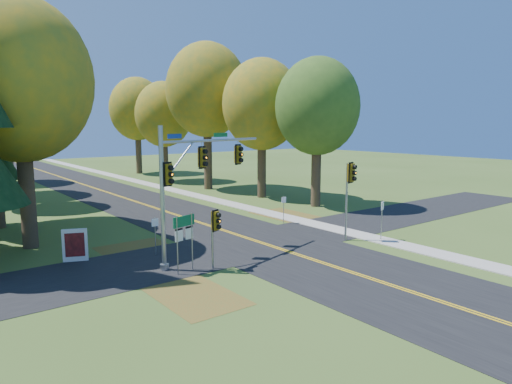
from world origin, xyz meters
TOP-DOWN VIEW (x-y plane):
  - ground at (0.00, 0.00)m, footprint 160.00×160.00m
  - road_main at (0.00, 0.00)m, footprint 8.00×160.00m
  - road_cross at (0.00, 2.00)m, footprint 60.00×6.00m
  - centerline_left at (-0.10, 0.00)m, footprint 0.10×160.00m
  - centerline_right at (0.10, 0.00)m, footprint 0.10×160.00m
  - sidewalk_east at (6.20, 0.00)m, footprint 1.60×160.00m
  - leaf_patch_w_near at (-6.50, 4.00)m, footprint 4.00×6.00m
  - leaf_patch_e at (6.80, 6.00)m, footprint 3.50×8.00m
  - leaf_patch_w_far at (-7.50, -3.00)m, footprint 3.00×5.00m
  - tree_w_a at (-11.13, 9.38)m, footprint 8.00×8.00m
  - tree_e_a at (11.57, 8.77)m, footprint 7.20×7.20m
  - tree_e_b at (10.97, 15.58)m, footprint 7.60×7.60m
  - tree_w_c at (-9.54, 24.47)m, footprint 6.80×6.80m
  - tree_e_c at (9.88, 23.69)m, footprint 8.80×8.80m
  - tree_e_d at (9.26, 32.87)m, footprint 7.00×7.00m
  - tree_e_e at (10.47, 43.58)m, footprint 7.80×7.80m
  - traffic_mast at (-5.10, 1.19)m, footprint 7.50×2.54m
  - east_signal_pole at (4.54, -1.06)m, footprint 0.55×0.65m
  - ped_signal_pole at (-4.92, -0.77)m, footprint 0.46×0.55m
  - route_sign_cluster at (-6.31, -0.20)m, footprint 1.30×0.36m
  - info_kiosk at (-9.97, 4.84)m, footprint 1.22×0.64m
  - reg_sign_e_north at (4.66, 5.10)m, footprint 0.38×0.07m
  - reg_sign_e_south at (6.33, -2.13)m, footprint 0.46×0.20m
  - reg_sign_w at (-6.12, 3.42)m, footprint 0.40×0.07m

SIDE VIEW (x-z plane):
  - ground at x=0.00m, z-range 0.00..0.00m
  - leaf_patch_w_near at x=-6.50m, z-range 0.00..0.01m
  - leaf_patch_e at x=6.80m, z-range 0.00..0.01m
  - leaf_patch_w_far at x=-7.50m, z-range 0.00..0.01m
  - road_cross at x=0.00m, z-range 0.00..0.02m
  - road_main at x=0.00m, z-range 0.00..0.02m
  - centerline_left at x=-0.10m, z-range 0.02..0.03m
  - centerline_right at x=0.10m, z-range 0.02..0.03m
  - sidewalk_east at x=6.20m, z-range 0.00..0.06m
  - info_kiosk at x=-9.97m, z-range 0.00..1.72m
  - reg_sign_e_north at x=4.66m, z-range 0.37..2.38m
  - reg_sign_w at x=-6.12m, z-range 0.39..2.48m
  - reg_sign_e_south at x=6.33m, z-range 0.46..2.95m
  - route_sign_cluster at x=-6.31m, z-range 0.58..3.44m
  - ped_signal_pole at x=-4.92m, z-range 0.73..3.73m
  - east_signal_pole at x=4.54m, z-range 1.25..6.11m
  - traffic_mast at x=-5.10m, z-range 1.01..8.05m
  - tree_w_c at x=-9.54m, z-range 1.99..13.90m
  - tree_e_d at x=9.26m, z-range 2.08..14.40m
  - tree_e_a at x=11.57m, z-range 2.16..14.90m
  - tree_e_b at x=10.97m, z-range 2.23..15.56m
  - tree_e_e at x=10.47m, z-range 2.32..16.06m
  - tree_w_a at x=-11.13m, z-range 2.41..16.56m
  - tree_e_c at x=9.88m, z-range 2.77..18.56m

